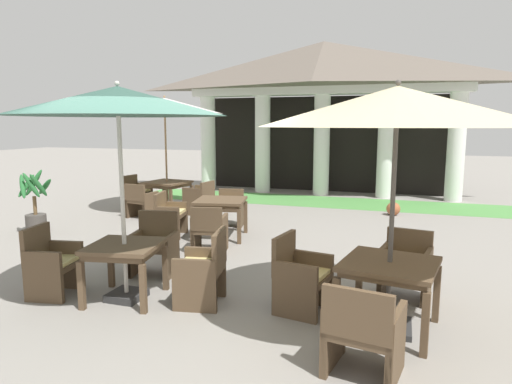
% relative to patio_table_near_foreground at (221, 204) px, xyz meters
% --- Properties ---
extents(ground_plane, '(60.00, 60.00, 0.00)m').
position_rel_patio_table_near_foreground_xyz_m(ground_plane, '(0.91, -3.42, -0.66)').
color(ground_plane, gray).
extents(background_pavilion, '(8.88, 2.59, 4.66)m').
position_rel_patio_table_near_foreground_xyz_m(background_pavilion, '(0.91, 6.05, 2.83)').
color(background_pavilion, white).
rests_on(background_pavilion, ground).
extents(lawn_strip, '(10.68, 1.90, 0.01)m').
position_rel_patio_table_near_foreground_xyz_m(lawn_strip, '(0.91, 4.67, -0.65)').
color(lawn_strip, '#519347').
rests_on(lawn_strip, ground).
extents(patio_table_near_foreground, '(1.10, 1.10, 0.76)m').
position_rel_patio_table_near_foreground_xyz_m(patio_table_near_foreground, '(0.00, 0.00, 0.00)').
color(patio_table_near_foreground, brown).
rests_on(patio_table_near_foreground, ground).
extents(patio_chair_near_foreground_west, '(0.61, 0.72, 0.87)m').
position_rel_patio_table_near_foreground_xyz_m(patio_chair_near_foreground_west, '(-1.00, -0.20, -0.24)').
color(patio_chair_near_foreground_west, brown).
rests_on(patio_chair_near_foreground_west, ground).
extents(patio_chair_near_foreground_south, '(0.65, 0.64, 0.83)m').
position_rel_patio_table_near_foreground_xyz_m(patio_chair_near_foreground_south, '(0.20, -1.00, -0.27)').
color(patio_chair_near_foreground_south, brown).
rests_on(patio_chair_near_foreground_south, ground).
extents(patio_chair_near_foreground_north, '(0.66, 0.61, 0.79)m').
position_rel_patio_table_near_foreground_xyz_m(patio_chair_near_foreground_north, '(-0.20, 1.00, -0.28)').
color(patio_chair_near_foreground_north, brown).
rests_on(patio_chair_near_foreground_north, ground).
extents(patio_table_mid_left, '(1.11, 1.11, 0.75)m').
position_rel_patio_table_near_foreground_xyz_m(patio_table_mid_left, '(-2.37, 2.13, -0.00)').
color(patio_table_mid_left, brown).
rests_on(patio_table_mid_left, ground).
extents(patio_umbrella_mid_left, '(2.91, 2.91, 2.91)m').
position_rel_patio_table_near_foreground_xyz_m(patio_umbrella_mid_left, '(-2.37, 2.13, 1.98)').
color(patio_umbrella_mid_left, '#2D2D2D').
rests_on(patio_umbrella_mid_left, ground).
extents(patio_chair_mid_left_east, '(0.65, 0.67, 0.82)m').
position_rel_patio_table_near_foreground_xyz_m(patio_chair_mid_left_east, '(-1.38, 1.98, -0.25)').
color(patio_chair_mid_left_east, brown).
rests_on(patio_chair_mid_left_east, ground).
extents(patio_chair_mid_left_south, '(0.67, 0.60, 0.82)m').
position_rel_patio_table_near_foreground_xyz_m(patio_chair_mid_left_south, '(-2.52, 1.14, -0.26)').
color(patio_chair_mid_left_south, brown).
rests_on(patio_chair_mid_left_south, ground).
extents(patio_chair_mid_left_west, '(0.64, 0.62, 0.85)m').
position_rel_patio_table_near_foreground_xyz_m(patio_chair_mid_left_west, '(-3.36, 2.28, -0.26)').
color(patio_chair_mid_left_west, brown).
rests_on(patio_chair_mid_left_west, ground).
extents(patio_table_mid_right, '(0.98, 0.98, 0.72)m').
position_rel_patio_table_near_foreground_xyz_m(patio_table_mid_right, '(0.06, -3.26, -0.04)').
color(patio_table_mid_right, brown).
rests_on(patio_table_mid_right, ground).
extents(patio_umbrella_mid_right, '(2.60, 2.60, 2.71)m').
position_rel_patio_table_near_foreground_xyz_m(patio_umbrella_mid_right, '(0.06, -3.26, 1.80)').
color(patio_umbrella_mid_right, '#2D2D2D').
rests_on(patio_umbrella_mid_right, ground).
extents(patio_chair_mid_right_west, '(0.61, 0.65, 0.91)m').
position_rel_patio_table_near_foreground_xyz_m(patio_chair_mid_right_west, '(-0.93, -3.44, -0.25)').
color(patio_chair_mid_right_west, brown).
rests_on(patio_chair_mid_right_west, ground).
extents(patio_chair_mid_right_north, '(0.71, 0.63, 0.91)m').
position_rel_patio_table_near_foreground_xyz_m(patio_chair_mid_right_north, '(-0.11, -2.27, -0.24)').
color(patio_chair_mid_right_north, brown).
rests_on(patio_chair_mid_right_north, ground).
extents(patio_chair_mid_right_east, '(0.63, 0.67, 0.93)m').
position_rel_patio_table_near_foreground_xyz_m(patio_chair_mid_right_east, '(1.05, -3.09, -0.23)').
color(patio_chair_mid_right_east, brown).
rests_on(patio_chair_mid_right_east, ground).
extents(patio_table_far_back, '(1.10, 1.10, 0.76)m').
position_rel_patio_table_near_foreground_xyz_m(patio_table_far_back, '(3.24, -3.10, -0.00)').
color(patio_table_far_back, brown).
rests_on(patio_table_far_back, ground).
extents(patio_umbrella_far_back, '(2.82, 2.82, 2.64)m').
position_rel_patio_table_near_foreground_xyz_m(patio_umbrella_far_back, '(3.24, -3.10, 1.71)').
color(patio_umbrella_far_back, '#2D2D2D').
rests_on(patio_umbrella_far_back, ground).
extents(patio_chair_far_back_north, '(0.67, 0.60, 0.86)m').
position_rel_patio_table_near_foreground_xyz_m(patio_chair_far_back_north, '(3.42, -2.10, -0.24)').
color(patio_chair_far_back_north, brown).
rests_on(patio_chair_far_back_north, ground).
extents(patio_chair_far_back_west, '(0.65, 0.67, 0.91)m').
position_rel_patio_table_near_foreground_xyz_m(patio_chair_far_back_west, '(2.23, -2.92, -0.24)').
color(patio_chair_far_back_west, brown).
rests_on(patio_chair_far_back_west, ground).
extents(patio_chair_far_back_south, '(0.71, 0.67, 0.86)m').
position_rel_patio_table_near_foreground_xyz_m(patio_chair_far_back_south, '(3.06, -4.11, -0.26)').
color(patio_chair_far_back_south, brown).
rests_on(patio_chair_far_back_south, ground).
extents(potted_palm_left_edge, '(0.67, 0.68, 1.32)m').
position_rel_patio_table_near_foreground_xyz_m(potted_palm_left_edge, '(-3.62, -0.95, -0.17)').
color(potted_palm_left_edge, '#47423D').
rests_on(potted_palm_left_edge, ground).
extents(terracotta_urn, '(0.33, 0.33, 0.40)m').
position_rel_patio_table_near_foreground_xyz_m(terracotta_urn, '(3.16, 3.30, -0.49)').
color(terracotta_urn, '#9E5633').
rests_on(terracotta_urn, ground).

